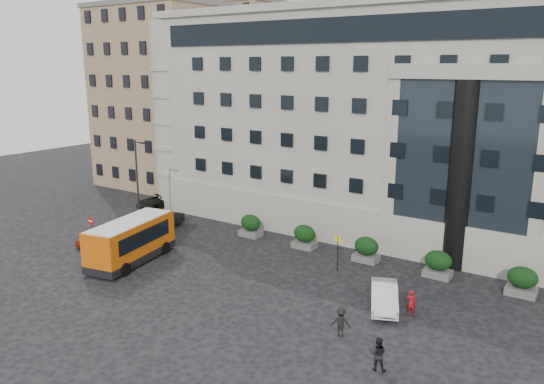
{
  "coord_description": "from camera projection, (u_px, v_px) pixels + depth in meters",
  "views": [
    {
      "loc": [
        21.03,
        -26.11,
        13.94
      ],
      "look_at": [
        0.31,
        4.61,
        5.0
      ],
      "focal_mm": 35.0,
      "sensor_mm": 36.0,
      "label": 1
    }
  ],
  "objects": [
    {
      "name": "pedestrian_c",
      "position": [
        341.0,
        322.0,
        27.73
      ],
      "size": [
        1.17,
        0.88,
        1.6
      ],
      "primitive_type": "imported",
      "rotation": [
        0.0,
        0.0,
        3.44
      ],
      "color": "black",
      "rests_on": "ground"
    },
    {
      "name": "ground",
      "position": [
        230.0,
        277.0,
        35.74
      ],
      "size": [
        120.0,
        120.0,
        0.0
      ],
      "primitive_type": "plane",
      "color": "black",
      "rests_on": "ground"
    },
    {
      "name": "parked_car_d",
      "position": [
        159.0,
        201.0,
        52.87
      ],
      "size": [
        2.35,
        4.86,
        1.33
      ],
      "primitive_type": "imported",
      "rotation": [
        0.0,
        0.0,
        -0.03
      ],
      "color": "black",
      "rests_on": "ground"
    },
    {
      "name": "apartment_far",
      "position": [
        245.0,
        85.0,
        78.46
      ],
      "size": [
        13.0,
        13.0,
        22.0
      ],
      "primitive_type": "cube",
      "color": "#83634C",
      "rests_on": "ground"
    },
    {
      "name": "hedge_e",
      "position": [
        522.0,
        281.0,
        32.68
      ],
      "size": [
        1.8,
        1.26,
        1.84
      ],
      "color": "#565654",
      "rests_on": "ground"
    },
    {
      "name": "apartment_near",
      "position": [
        174.0,
        99.0,
        62.56
      ],
      "size": [
        14.0,
        14.0,
        20.0
      ],
      "primitive_type": "cube",
      "color": "#8E6F52",
      "rests_on": "ground"
    },
    {
      "name": "white_taxi",
      "position": [
        384.0,
        296.0,
        31.07
      ],
      "size": [
        3.13,
        4.54,
        1.42
      ],
      "primitive_type": "imported",
      "rotation": [
        0.0,
        0.0,
        0.42
      ],
      "color": "silver",
      "rests_on": "ground"
    },
    {
      "name": "hedge_c",
      "position": [
        366.0,
        249.0,
        38.33
      ],
      "size": [
        1.8,
        1.26,
        1.84
      ],
      "color": "#565654",
      "rests_on": "ground"
    },
    {
      "name": "pedestrian_b",
      "position": [
        378.0,
        354.0,
        24.64
      ],
      "size": [
        0.96,
        0.85,
        1.65
      ],
      "primitive_type": "imported",
      "rotation": [
        0.0,
        0.0,
        3.47
      ],
      "color": "black",
      "rests_on": "ground"
    },
    {
      "name": "pedestrian_a",
      "position": [
        411.0,
        303.0,
        30.02
      ],
      "size": [
        0.66,
        0.55,
        1.56
      ],
      "primitive_type": "imported",
      "rotation": [
        0.0,
        0.0,
        3.49
      ],
      "color": "maroon",
      "rests_on": "ground"
    },
    {
      "name": "parked_car_c",
      "position": [
        173.0,
        197.0,
        54.49
      ],
      "size": [
        2.42,
        4.99,
        1.4
      ],
      "primitive_type": "imported",
      "rotation": [
        0.0,
        0.0,
        0.1
      ],
      "color": "black",
      "rests_on": "ground"
    },
    {
      "name": "parked_car_b",
      "position": [
        166.0,
        221.0,
        46.26
      ],
      "size": [
        2.04,
        4.14,
        1.31
      ],
      "primitive_type": "imported",
      "rotation": [
        0.0,
        0.0,
        0.17
      ],
      "color": "black",
      "rests_on": "ground"
    },
    {
      "name": "bus_stop_sign",
      "position": [
        338.0,
        247.0,
        36.38
      ],
      "size": [
        0.5,
        0.08,
        2.52
      ],
      "color": "#262628",
      "rests_on": "ground"
    },
    {
      "name": "minibus",
      "position": [
        131.0,
        239.0,
        38.1
      ],
      "size": [
        3.87,
        7.71,
        3.08
      ],
      "rotation": [
        0.0,
        0.0,
        0.18
      ],
      "color": "#C85309",
      "rests_on": "ground"
    },
    {
      "name": "entrance_column",
      "position": [
        461.0,
        177.0,
        35.99
      ],
      "size": [
        1.8,
        1.8,
        13.0
      ],
      "primitive_type": "cylinder",
      "color": "black",
      "rests_on": "ground"
    },
    {
      "name": "hedge_d",
      "position": [
        438.0,
        264.0,
        35.5
      ],
      "size": [
        1.8,
        1.26,
        1.84
      ],
      "color": "#565654",
      "rests_on": "ground"
    },
    {
      "name": "street_lamp",
      "position": [
        138.0,
        184.0,
        43.63
      ],
      "size": [
        1.16,
        0.18,
        8.0
      ],
      "color": "#262628",
      "rests_on": "ground"
    },
    {
      "name": "civic_building",
      "position": [
        431.0,
        120.0,
        48.1
      ],
      "size": [
        44.0,
        24.0,
        18.0
      ],
      "primitive_type": "cube",
      "color": "gray",
      "rests_on": "ground"
    },
    {
      "name": "parked_car_a",
      "position": [
        98.0,
        237.0,
        42.09
      ],
      "size": [
        1.52,
        3.63,
        1.23
      ],
      "primitive_type": "imported",
      "rotation": [
        0.0,
        0.0,
        -0.02
      ],
      "color": "maroon",
      "rests_on": "ground"
    },
    {
      "name": "hedge_b",
      "position": [
        304.0,
        236.0,
        41.16
      ],
      "size": [
        1.8,
        1.26,
        1.84
      ],
      "color": "#565654",
      "rests_on": "ground"
    },
    {
      "name": "no_entry_sign",
      "position": [
        92.0,
        225.0,
        41.59
      ],
      "size": [
        0.64,
        0.16,
        2.32
      ],
      "color": "#262628",
      "rests_on": "ground"
    },
    {
      "name": "hedge_a",
      "position": [
        251.0,
        225.0,
        43.99
      ],
      "size": [
        1.8,
        1.26,
        1.84
      ],
      "color": "#565654",
      "rests_on": "ground"
    },
    {
      "name": "red_truck",
      "position": [
        223.0,
        190.0,
        53.24
      ],
      "size": [
        3.38,
        6.15,
        3.16
      ],
      "rotation": [
        0.0,
        0.0,
        0.14
      ],
      "color": "maroon",
      "rests_on": "ground"
    }
  ]
}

